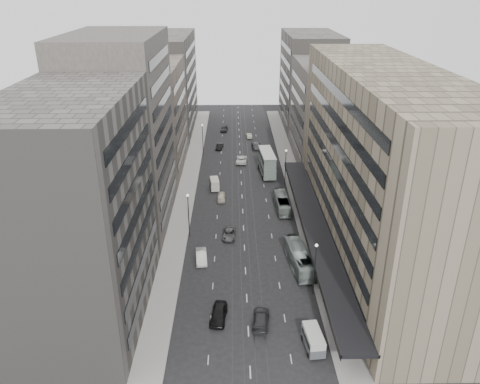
{
  "coord_description": "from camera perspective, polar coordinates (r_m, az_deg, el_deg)",
  "views": [
    {
      "loc": [
        -1.84,
        -61.02,
        41.55
      ],
      "look_at": [
        -0.63,
        16.3,
        6.73
      ],
      "focal_mm": 35.0,
      "sensor_mm": 36.0,
      "label": 1
    }
  ],
  "objects": [
    {
      "name": "sedan_4",
      "position": [
        97.22,
        -2.3,
        -0.61
      ],
      "size": [
        1.75,
        4.23,
        1.43
      ],
      "primitive_type": "imported",
      "rotation": [
        0.0,
        0.0,
        0.01
      ],
      "color": "beige",
      "rests_on": "ground"
    },
    {
      "name": "ground",
      "position": [
        73.85,
        0.7,
        -10.0
      ],
      "size": [
        220.0,
        220.0,
        0.0
      ],
      "primitive_type": "plane",
      "color": "black",
      "rests_on": "ground"
    },
    {
      "name": "panel_van",
      "position": [
        102.03,
        -3.11,
        1.01
      ],
      "size": [
        2.32,
        4.11,
        2.47
      ],
      "rotation": [
        0.0,
        0.0,
        0.12
      ],
      "color": "beige",
      "rests_on": "ground"
    },
    {
      "name": "bus_far",
      "position": [
        93.54,
        5.12,
        -1.28
      ],
      "size": [
        2.64,
        10.08,
        2.79
      ],
      "primitive_type": "imported",
      "rotation": [
        0.0,
        0.0,
        3.17
      ],
      "color": "gray",
      "rests_on": "ground"
    },
    {
      "name": "bus_near",
      "position": [
        75.47,
        7.19,
        -7.95
      ],
      "size": [
        3.94,
        11.6,
        3.17
      ],
      "primitive_type": "imported",
      "rotation": [
        0.0,
        0.0,
        3.26
      ],
      "color": "gray",
      "rests_on": "ground"
    },
    {
      "name": "department_store",
      "position": [
        77.55,
        16.67,
        3.13
      ],
      "size": [
        19.2,
        60.0,
        30.0
      ],
      "color": "gray",
      "rests_on": "ground"
    },
    {
      "name": "building_left_d",
      "position": [
        144.06,
        -8.95,
        12.93
      ],
      "size": [
        15.0,
        38.0,
        28.0
      ],
      "primitive_type": "cube",
      "color": "#65615B",
      "rests_on": "ground"
    },
    {
      "name": "building_left_b",
      "position": [
        85.98,
        -14.18,
        6.91
      ],
      "size": [
        15.0,
        26.0,
        34.0
      ],
      "primitive_type": "cube",
      "color": "#46413C",
      "rests_on": "ground"
    },
    {
      "name": "building_left_a",
      "position": [
        62.47,
        -19.16,
        -2.35
      ],
      "size": [
        15.0,
        28.0,
        30.0
      ],
      "primitive_type": "cube",
      "color": "#65615B",
      "rests_on": "ground"
    },
    {
      "name": "vw_microbus",
      "position": [
        60.98,
        8.92,
        -17.32
      ],
      "size": [
        2.5,
        4.78,
        2.48
      ],
      "rotation": [
        0.0,
        0.0,
        0.11
      ],
      "color": "#4D5053",
      "rests_on": "ground"
    },
    {
      "name": "pedestrian",
      "position": [
        68.48,
        12.41,
        -12.56
      ],
      "size": [
        0.88,
        0.85,
        2.03
      ],
      "primitive_type": "imported",
      "rotation": [
        0.0,
        0.0,
        3.86
      ],
      "color": "black",
      "rests_on": "sidewalk_right"
    },
    {
      "name": "sedan_8",
      "position": [
        143.52,
        -1.95,
        7.74
      ],
      "size": [
        2.36,
        4.91,
        1.62
      ],
      "primitive_type": "imported",
      "rotation": [
        0.0,
        0.0,
        -0.1
      ],
      "color": "black",
      "rests_on": "ground"
    },
    {
      "name": "sedan_7",
      "position": [
        128.33,
        1.98,
        5.74
      ],
      "size": [
        2.45,
        5.88,
        1.7
      ],
      "primitive_type": "imported",
      "rotation": [
        0.0,
        0.0,
        3.15
      ],
      "color": "#4E4F51",
      "rests_on": "ground"
    },
    {
      "name": "sedan_1",
      "position": [
        76.93,
        -4.74,
        -7.84
      ],
      "size": [
        2.18,
        5.02,
        1.61
      ],
      "primitive_type": "imported",
      "rotation": [
        0.0,
        0.0,
        0.1
      ],
      "color": "silver",
      "rests_on": "ground"
    },
    {
      "name": "building_right_mid",
      "position": [
        119.13,
        10.58,
        9.47
      ],
      "size": [
        15.0,
        28.0,
        24.0
      ],
      "primitive_type": "cube",
      "color": "#46413C",
      "rests_on": "ground"
    },
    {
      "name": "sedan_6",
      "position": [
        117.82,
        0.19,
        4.01
      ],
      "size": [
        3.01,
        5.86,
        1.58
      ],
      "primitive_type": "imported",
      "rotation": [
        0.0,
        0.0,
        3.07
      ],
      "color": "white",
      "rests_on": "ground"
    },
    {
      "name": "sedan_5",
      "position": [
        127.66,
        -2.51,
        5.57
      ],
      "size": [
        2.07,
        4.54,
        1.44
      ],
      "primitive_type": "imported",
      "rotation": [
        0.0,
        0.0,
        -0.13
      ],
      "color": "black",
      "rests_on": "ground"
    },
    {
      "name": "lamp_left_far",
      "position": [
        121.84,
        -4.59,
        6.81
      ],
      "size": [
        0.44,
        0.44,
        8.32
      ],
      "color": "#262628",
      "rests_on": "ground"
    },
    {
      "name": "lamp_right_near",
      "position": [
        67.77,
        9.15,
        -8.54
      ],
      "size": [
        0.44,
        0.44,
        8.32
      ],
      "color": "#262628",
      "rests_on": "ground"
    },
    {
      "name": "sedan_3",
      "position": [
        64.26,
        2.57,
        -15.18
      ],
      "size": [
        2.78,
        5.52,
        1.54
      ],
      "primitive_type": "imported",
      "rotation": [
        0.0,
        0.0,
        3.02
      ],
      "color": "#29292C",
      "rests_on": "ground"
    },
    {
      "name": "sedan_9",
      "position": [
        137.2,
        1.1,
        6.9
      ],
      "size": [
        1.72,
        4.16,
        1.34
      ],
      "primitive_type": "imported",
      "rotation": [
        0.0,
        0.0,
        3.22
      ],
      "color": "#B0AB92",
      "rests_on": "ground"
    },
    {
      "name": "sedan_0",
      "position": [
        64.91,
        -2.62,
        -14.61
      ],
      "size": [
        2.58,
        5.24,
        1.72
      ],
      "primitive_type": "imported",
      "rotation": [
        0.0,
        0.0,
        -0.11
      ],
      "color": "black",
      "rests_on": "ground"
    },
    {
      "name": "lamp_right_far",
      "position": [
        103.32,
        5.59,
        3.53
      ],
      "size": [
        0.44,
        0.44,
        8.32
      ],
      "color": "#262628",
      "rests_on": "ground"
    },
    {
      "name": "sidewalk_right",
      "position": [
        107.79,
        6.55,
        1.45
      ],
      "size": [
        4.0,
        125.0,
        0.15
      ],
      "primitive_type": "cube",
      "color": "gray",
      "rests_on": "ground"
    },
    {
      "name": "building_left_c",
      "position": [
        112.63,
        -11.05,
        8.85
      ],
      "size": [
        15.0,
        28.0,
        25.0
      ],
      "primitive_type": "cube",
      "color": "gray",
      "rests_on": "ground"
    },
    {
      "name": "sidewalk_left",
      "position": [
        107.38,
        -6.26,
        1.37
      ],
      "size": [
        4.0,
        125.0,
        0.15
      ],
      "primitive_type": "cube",
      "color": "gray",
      "rests_on": "ground"
    },
    {
      "name": "building_right_far",
      "position": [
        147.51,
        8.45,
        13.23
      ],
      "size": [
        15.0,
        32.0,
        28.0
      ],
      "primitive_type": "cube",
      "color": "#65615B",
      "rests_on": "ground"
    },
    {
      "name": "lamp_left_near",
      "position": [
        81.95,
        -6.31,
        -2.25
      ],
      "size": [
        0.44,
        0.44,
        8.32
      ],
      "color": "#262628",
      "rests_on": "ground"
    },
    {
      "name": "double_decker",
      "position": [
        109.63,
        3.3,
        3.62
      ],
      "size": [
        3.79,
        10.39,
        5.58
      ],
      "rotation": [
        0.0,
        0.0,
        0.08
      ],
      "color": "slate",
      "rests_on": "ground"
    },
    {
      "name": "sedan_2",
      "position": [
        83.39,
        -1.36,
        -5.12
      ],
      "size": [
        2.44,
        4.89,
        1.33
      ],
      "primitive_type": "imported",
      "rotation": [
        0.0,
        0.0,
        -0.05
      ],
      "color": "#4F4F51",
      "rests_on": "ground"
    }
  ]
}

